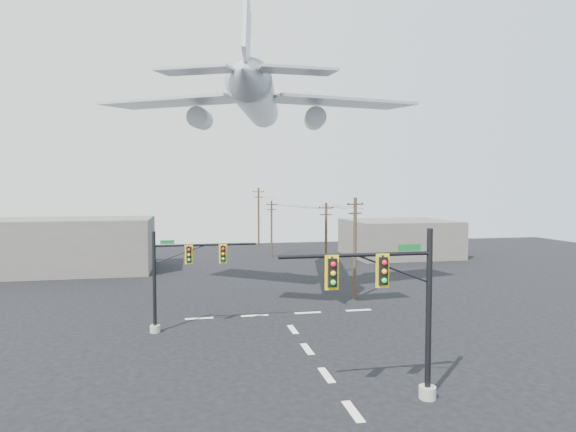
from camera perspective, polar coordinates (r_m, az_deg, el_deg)
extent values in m
plane|color=black|center=(25.21, 4.57, -18.29)|extent=(120.00, 120.00, 0.00)
cube|color=white|center=(21.70, 7.71, -21.95)|extent=(0.40, 2.00, 0.01)
cube|color=white|center=(25.21, 4.57, -18.27)|extent=(0.40, 2.00, 0.01)
cube|color=white|center=(28.84, 2.29, -15.47)|extent=(0.40, 2.00, 0.01)
cube|color=white|center=(32.56, 0.57, -13.29)|extent=(0.40, 2.00, 0.01)
cube|color=white|center=(35.76, -10.47, -11.84)|extent=(2.00, 0.40, 0.01)
cube|color=white|center=(36.04, -3.96, -11.68)|extent=(2.00, 0.40, 0.01)
cube|color=white|center=(36.75, 2.36, -11.38)|extent=(2.00, 0.40, 0.01)
cube|color=white|center=(37.88, 8.35, -10.97)|extent=(2.00, 0.40, 0.01)
cylinder|color=gray|center=(23.39, 16.19, -19.44)|extent=(0.75, 0.75, 0.54)
cylinder|color=black|center=(22.30, 16.33, -11.10)|extent=(0.26, 0.26, 7.54)
cylinder|color=black|center=(20.46, 8.11, -4.60)|extent=(6.69, 0.17, 0.17)
cylinder|color=black|center=(21.17, 12.38, -6.15)|extent=(3.58, 0.09, 0.09)
cube|color=black|center=(20.81, 11.15, -6.39)|extent=(0.37, 0.32, 1.18)
cube|color=yellow|center=(20.83, 11.13, -6.38)|extent=(0.59, 0.04, 1.45)
sphere|color=red|center=(20.58, 11.36, -5.43)|extent=(0.22, 0.22, 0.22)
sphere|color=#FFAA0D|center=(20.64, 11.35, -6.47)|extent=(0.22, 0.22, 0.22)
sphere|color=#0EE338|center=(20.71, 11.34, -7.50)|extent=(0.22, 0.22, 0.22)
cube|color=black|center=(20.07, 5.23, -6.69)|extent=(0.37, 0.32, 1.18)
cube|color=yellow|center=(20.09, 5.21, -6.68)|extent=(0.59, 0.04, 1.45)
sphere|color=red|center=(19.83, 5.39, -5.71)|extent=(0.22, 0.22, 0.22)
sphere|color=#FFAA0D|center=(19.89, 5.38, -6.78)|extent=(0.22, 0.22, 0.22)
sphere|color=#0EE338|center=(19.96, 5.37, -7.85)|extent=(0.22, 0.22, 0.22)
cube|color=#0D5E21|center=(21.28, 14.22, -3.64)|extent=(1.02, 0.04, 0.28)
cylinder|color=gray|center=(33.02, -15.48, -12.76)|extent=(0.66, 0.66, 0.47)
cylinder|color=black|center=(32.33, -15.55, -7.56)|extent=(0.22, 0.22, 6.56)
cylinder|color=black|center=(31.91, -9.71, -3.38)|extent=(6.57, 0.15, 0.15)
cylinder|color=black|center=(31.97, -12.65, -4.41)|extent=(3.47, 0.07, 0.07)
cube|color=black|center=(31.83, -11.67, -4.48)|extent=(0.32, 0.28, 1.03)
cube|color=yellow|center=(31.85, -11.67, -4.48)|extent=(0.52, 0.04, 1.26)
sphere|color=red|center=(31.63, -11.68, -3.93)|extent=(0.19, 0.19, 0.19)
sphere|color=#FFAA0D|center=(31.67, -11.67, -4.52)|extent=(0.19, 0.19, 0.19)
sphere|color=#0EE338|center=(31.72, -11.66, -5.11)|extent=(0.19, 0.19, 0.19)
cube|color=black|center=(31.89, -7.72, -4.43)|extent=(0.32, 0.28, 1.03)
cube|color=yellow|center=(31.91, -7.72, -4.43)|extent=(0.52, 0.04, 1.26)
sphere|color=red|center=(31.70, -7.71, -3.88)|extent=(0.19, 0.19, 0.19)
sphere|color=#FFAA0D|center=(31.74, -7.70, -4.47)|extent=(0.19, 0.19, 0.19)
sphere|color=#0EE338|center=(31.78, -7.70, -5.06)|extent=(0.19, 0.19, 0.19)
cube|color=#0D5E21|center=(31.85, -14.11, -3.02)|extent=(0.89, 0.04, 0.24)
cylinder|color=#4C3620|center=(41.07, 7.94, -3.80)|extent=(0.29, 0.29, 8.57)
cube|color=#4C3620|center=(40.80, 7.97, 1.39)|extent=(1.65, 0.70, 0.11)
cube|color=#4C3620|center=(40.83, 7.97, 0.32)|extent=(1.29, 0.57, 0.11)
cylinder|color=black|center=(40.31, 7.14, 1.51)|extent=(0.10, 0.10, 0.11)
cylinder|color=black|center=(40.80, 7.98, 1.52)|extent=(0.10, 0.10, 0.11)
cylinder|color=black|center=(41.29, 8.79, 1.53)|extent=(0.10, 0.10, 0.11)
cylinder|color=#4C3620|center=(50.66, 4.53, -2.88)|extent=(0.27, 0.27, 7.88)
cube|color=#4C3620|center=(50.42, 4.54, 0.97)|extent=(1.60, 0.18, 0.11)
cube|color=#4C3620|center=(50.45, 4.54, 0.17)|extent=(1.24, 0.16, 0.11)
cylinder|color=black|center=(50.20, 3.78, 1.07)|extent=(0.09, 0.09, 0.11)
cylinder|color=black|center=(50.42, 4.54, 1.07)|extent=(0.09, 0.09, 0.11)
cylinder|color=black|center=(50.65, 5.30, 1.08)|extent=(0.09, 0.09, 0.11)
cylinder|color=#4C3620|center=(66.34, -1.97, -1.52)|extent=(0.26, 0.26, 7.76)
cube|color=#4C3620|center=(66.16, -1.97, 1.38)|extent=(1.58, 0.35, 0.11)
cube|color=#4C3620|center=(66.18, -1.97, 0.77)|extent=(1.24, 0.30, 0.11)
cylinder|color=black|center=(65.94, -2.55, 1.45)|extent=(0.09, 0.09, 0.11)
cylinder|color=black|center=(66.16, -1.97, 1.45)|extent=(0.09, 0.09, 0.11)
cylinder|color=black|center=(66.38, -1.39, 1.46)|extent=(0.09, 0.09, 0.11)
cylinder|color=#4C3620|center=(80.61, -3.51, -0.05)|extent=(0.33, 0.33, 9.59)
cube|color=#4C3620|center=(80.49, -3.52, 2.89)|extent=(1.99, 0.21, 0.13)
cube|color=#4C3620|center=(80.50, -3.51, 2.26)|extent=(1.55, 0.19, 0.13)
cylinder|color=black|center=(80.34, -4.14, 2.96)|extent=(0.11, 0.11, 0.13)
cylinder|color=black|center=(80.49, -3.52, 2.96)|extent=(0.11, 0.11, 0.13)
cylinder|color=black|center=(80.66, -2.90, 2.97)|extent=(0.11, 0.11, 0.13)
cylinder|color=black|center=(45.38, 5.19, 1.10)|extent=(0.41, 9.98, 0.03)
cylinder|color=black|center=(58.05, 0.16, 1.16)|extent=(3.02, 16.80, 0.03)
cylinder|color=black|center=(73.20, -3.43, 2.16)|extent=(0.08, 14.49, 0.03)
cylinder|color=black|center=(45.82, 6.95, 1.10)|extent=(0.30, 9.98, 0.03)
cylinder|color=black|center=(58.36, 1.52, 1.16)|extent=(3.02, 16.80, 0.03)
cylinder|color=black|center=(73.44, -2.21, 2.17)|extent=(0.44, 14.50, 0.03)
cylinder|color=#A2A6AD|center=(41.76, -3.60, 13.48)|extent=(6.87, 19.70, 4.14)
cone|color=#A2A6AD|center=(53.49, -2.79, 11.89)|extent=(3.89, 4.98, 3.30)
cone|color=#A2A6AD|center=(30.10, -5.05, 16.30)|extent=(3.59, 4.90, 3.00)
cube|color=#A2A6AD|center=(41.39, -13.49, 12.99)|extent=(12.60, 10.89, 0.48)
cube|color=#A2A6AD|center=(40.54, 6.28, 13.26)|extent=(13.14, 7.13, 0.48)
cylinder|color=#A2A6AD|center=(41.63, -10.36, 11.29)|extent=(2.32, 3.44, 1.89)
cylinder|color=#A2A6AD|center=(41.04, 3.21, 11.45)|extent=(2.32, 3.44, 1.89)
cube|color=#A2A6AD|center=(31.77, -4.92, 21.08)|extent=(1.15, 4.59, 5.59)
cube|color=#A2A6AD|center=(31.10, -10.86, 16.61)|extent=(5.24, 4.03, 0.29)
cube|color=#A2A6AD|center=(30.59, 1.03, 16.89)|extent=(4.92, 2.41, 0.29)
cube|color=#66605A|center=(59.44, -24.54, -3.18)|extent=(18.00, 10.00, 6.00)
cube|color=#66605A|center=(69.08, 12.99, -2.56)|extent=(14.00, 12.00, 5.00)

